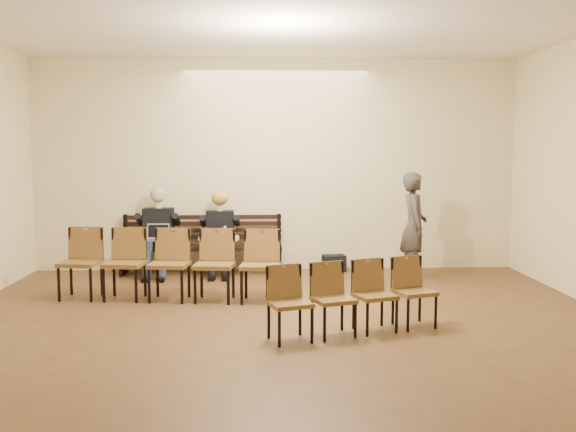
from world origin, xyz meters
The scene contains 11 objects.
ground centered at (0.00, 0.00, 0.00)m, with size 10.00×10.00×0.00m, color brown.
room_walls centered at (0.00, 0.79, 2.54)m, with size 8.02×10.01×3.51m.
bench centered at (-1.22, 4.65, 0.23)m, with size 2.60×0.90×0.45m, color black.
seated_man centered at (-1.90, 4.53, 0.71)m, with size 0.59×0.82×1.42m, color black, non-canonical shape.
seated_woman centered at (-0.91, 4.53, 0.63)m, with size 0.55×0.76×1.27m, color black, non-canonical shape.
laptop centered at (-1.88, 4.32, 0.58)m, with size 0.35×0.28×0.25m, color silver.
water_bottle centered at (-0.82, 4.31, 0.57)m, with size 0.07×0.07×0.23m, color silver.
bag centered at (0.95, 4.75, 0.13)m, with size 0.36×0.25×0.27m, color black.
passerby centered at (2.11, 4.05, 0.96)m, with size 0.70×0.46×1.92m, color #3A332F.
chair_row_front centered at (-1.48, 2.81, 0.48)m, with size 2.95×0.53×0.96m, color brown.
chair_row_back centered at (0.77, 1.15, 0.40)m, with size 1.94×0.43×0.80m, color brown.
Camera 1 is at (-0.23, -5.69, 2.02)m, focal length 40.00 mm.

